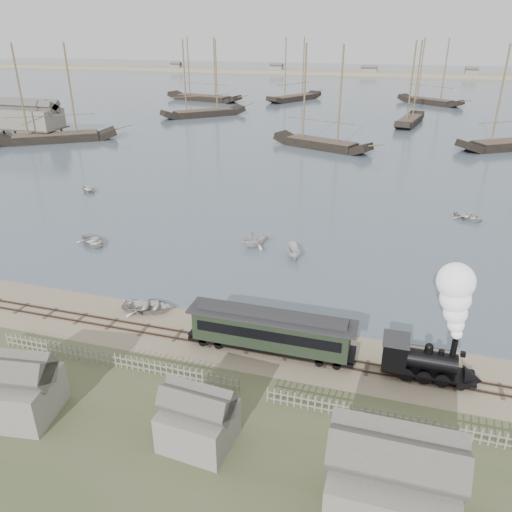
# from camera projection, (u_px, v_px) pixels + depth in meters

# --- Properties ---
(ground) EXTENTS (600.00, 600.00, 0.00)m
(ground) POSITION_uv_depth(u_px,v_px,m) (233.00, 330.00, 40.76)
(ground) COLOR tan
(ground) RESTS_ON ground
(harbor_water) EXTENTS (600.00, 336.00, 0.06)m
(harbor_water) POSITION_uv_depth(u_px,v_px,m) (377.00, 93.00, 188.99)
(harbor_water) COLOR #495969
(harbor_water) RESTS_ON ground
(rail_track) EXTENTS (120.00, 1.80, 0.16)m
(rail_track) POSITION_uv_depth(u_px,v_px,m) (224.00, 343.00, 39.00)
(rail_track) COLOR #3B2820
(rail_track) RESTS_ON ground
(picket_fence_west) EXTENTS (19.00, 0.10, 1.20)m
(picket_fence_west) POSITION_uv_depth(u_px,v_px,m) (117.00, 367.00, 36.32)
(picket_fence_west) COLOR slate
(picket_fence_west) RESTS_ON ground
(picket_fence_east) EXTENTS (15.00, 0.10, 1.20)m
(picket_fence_east) POSITION_uv_depth(u_px,v_px,m) (384.00, 425.00, 31.01)
(picket_fence_east) COLOR slate
(picket_fence_east) RESTS_ON ground
(shed_left) EXTENTS (5.00, 4.00, 4.10)m
(shed_left) POSITION_uv_depth(u_px,v_px,m) (20.00, 413.00, 31.99)
(shed_left) COLOR slate
(shed_left) RESTS_ON ground
(shed_mid) EXTENTS (4.00, 3.50, 3.60)m
(shed_mid) POSITION_uv_depth(u_px,v_px,m) (199.00, 442.00, 29.78)
(shed_mid) COLOR slate
(shed_mid) RESTS_ON ground
(far_spit) EXTENTS (500.00, 20.00, 1.80)m
(far_spit) POSITION_uv_depth(u_px,v_px,m) (388.00, 75.00, 258.76)
(far_spit) COLOR tan
(far_spit) RESTS_ON ground
(locomotive) EXTENTS (6.85, 2.56, 8.54)m
(locomotive) POSITION_uv_depth(u_px,v_px,m) (446.00, 333.00, 33.30)
(locomotive) COLOR black
(locomotive) RESTS_ON ground
(passenger_coach) EXTENTS (12.66, 2.44, 3.07)m
(passenger_coach) POSITION_uv_depth(u_px,v_px,m) (271.00, 330.00, 37.24)
(passenger_coach) COLOR black
(passenger_coach) RESTS_ON ground
(beached_dinghy) EXTENTS (3.82, 4.86, 0.91)m
(beached_dinghy) POSITION_uv_depth(u_px,v_px,m) (148.00, 306.00, 43.36)
(beached_dinghy) COLOR beige
(beached_dinghy) RESTS_ON ground
(rowboat_0) EXTENTS (4.83, 5.09, 0.86)m
(rowboat_0) POSITION_uv_depth(u_px,v_px,m) (93.00, 241.00, 56.51)
(rowboat_0) COLOR beige
(rowboat_0) RESTS_ON harbor_water
(rowboat_1) EXTENTS (4.55, 4.60, 1.84)m
(rowboat_1) POSITION_uv_depth(u_px,v_px,m) (255.00, 239.00, 55.80)
(rowboat_1) COLOR beige
(rowboat_1) RESTS_ON harbor_water
(rowboat_2) EXTENTS (3.55, 2.45, 1.28)m
(rowboat_2) POSITION_uv_depth(u_px,v_px,m) (293.00, 251.00, 53.39)
(rowboat_2) COLOR beige
(rowboat_2) RESTS_ON harbor_water
(rowboat_3) EXTENTS (4.51, 4.74, 0.80)m
(rowboat_3) POSITION_uv_depth(u_px,v_px,m) (469.00, 217.00, 63.87)
(rowboat_3) COLOR beige
(rowboat_3) RESTS_ON harbor_water
(rowboat_6) EXTENTS (4.25, 4.29, 0.73)m
(rowboat_6) POSITION_uv_depth(u_px,v_px,m) (88.00, 189.00, 75.13)
(rowboat_6) COLOR beige
(rowboat_6) RESTS_ON harbor_water
(schooner_0) EXTENTS (24.19, 19.35, 20.00)m
(schooner_0) POSITION_uv_depth(u_px,v_px,m) (49.00, 93.00, 103.92)
(schooner_0) COLOR black
(schooner_0) RESTS_ON harbor_water
(schooner_1) EXTENTS (21.06, 20.36, 20.00)m
(schooner_1) POSITION_uv_depth(u_px,v_px,m) (202.00, 78.00, 134.75)
(schooner_1) COLOR black
(schooner_1) RESTS_ON harbor_water
(schooner_2) EXTENTS (21.64, 12.57, 20.00)m
(schooner_2) POSITION_uv_depth(u_px,v_px,m) (324.00, 97.00, 97.94)
(schooner_2) COLOR black
(schooner_2) RESTS_ON harbor_water
(schooner_3) EXTENTS (7.96, 20.03, 20.00)m
(schooner_3) POSITION_uv_depth(u_px,v_px,m) (415.00, 83.00, 122.99)
(schooner_3) COLOR black
(schooner_3) RESTS_ON harbor_water
(schooner_6) EXTENTS (27.97, 12.37, 20.00)m
(schooner_6) POSITION_uv_depth(u_px,v_px,m) (203.00, 69.00, 164.71)
(schooner_6) COLOR black
(schooner_6) RESTS_ON harbor_water
(schooner_7) EXTENTS (15.93, 23.48, 20.00)m
(schooner_7) POSITION_uv_depth(u_px,v_px,m) (295.00, 69.00, 164.65)
(schooner_7) COLOR black
(schooner_7) RESTS_ON harbor_water
(schooner_8) EXTENTS (21.04, 16.86, 20.00)m
(schooner_8) POSITION_uv_depth(u_px,v_px,m) (434.00, 71.00, 156.85)
(schooner_8) COLOR black
(schooner_8) RESTS_ON harbor_water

